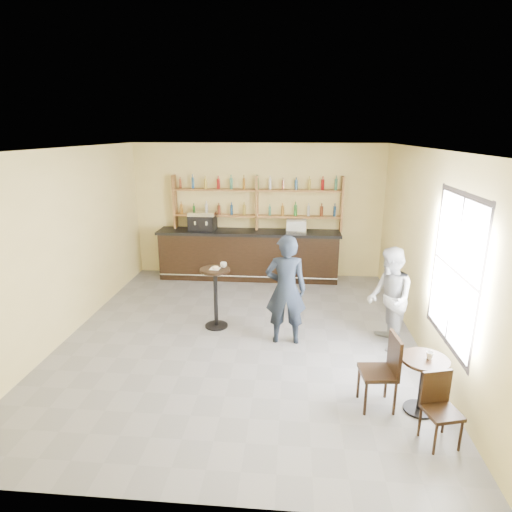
# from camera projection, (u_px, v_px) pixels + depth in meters

# --- Properties ---
(floor) EXTENTS (7.00, 7.00, 0.00)m
(floor) POSITION_uv_depth(u_px,v_px,m) (241.00, 337.00, 7.47)
(floor) COLOR slate
(floor) RESTS_ON ground
(ceiling) EXTENTS (7.00, 7.00, 0.00)m
(ceiling) POSITION_uv_depth(u_px,v_px,m) (239.00, 149.00, 6.57)
(ceiling) COLOR white
(ceiling) RESTS_ON wall_back
(wall_back) EXTENTS (7.00, 0.00, 7.00)m
(wall_back) POSITION_uv_depth(u_px,v_px,m) (257.00, 211.00, 10.37)
(wall_back) COLOR #EDD786
(wall_back) RESTS_ON floor
(wall_front) EXTENTS (7.00, 0.00, 7.00)m
(wall_front) POSITION_uv_depth(u_px,v_px,m) (190.00, 356.00, 3.67)
(wall_front) COLOR #EDD786
(wall_front) RESTS_ON floor
(wall_left) EXTENTS (0.00, 7.00, 7.00)m
(wall_left) POSITION_uv_depth(u_px,v_px,m) (65.00, 245.00, 7.27)
(wall_left) COLOR #EDD786
(wall_left) RESTS_ON floor
(wall_right) EXTENTS (0.00, 7.00, 7.00)m
(wall_right) POSITION_uv_depth(u_px,v_px,m) (427.00, 253.00, 6.77)
(wall_right) COLOR #EDD786
(wall_right) RESTS_ON floor
(window_pane) EXTENTS (0.00, 2.00, 2.00)m
(window_pane) POSITION_uv_depth(u_px,v_px,m) (455.00, 271.00, 5.60)
(window_pane) COLOR white
(window_pane) RESTS_ON wall_right
(window_frame) EXTENTS (0.04, 1.70, 2.10)m
(window_frame) POSITION_uv_depth(u_px,v_px,m) (455.00, 271.00, 5.60)
(window_frame) COLOR black
(window_frame) RESTS_ON wall_right
(shelf_unit) EXTENTS (4.00, 0.26, 1.40)m
(shelf_unit) POSITION_uv_depth(u_px,v_px,m) (257.00, 203.00, 10.18)
(shelf_unit) COLOR brown
(shelf_unit) RESTS_ON wall_back
(liquor_bottles) EXTENTS (3.68, 0.10, 1.00)m
(liquor_bottles) POSITION_uv_depth(u_px,v_px,m) (257.00, 196.00, 10.13)
(liquor_bottles) COLOR #8C5919
(liquor_bottles) RESTS_ON shelf_unit
(bar_counter) EXTENTS (4.34, 0.85, 1.18)m
(bar_counter) POSITION_uv_depth(u_px,v_px,m) (249.00, 255.00, 10.33)
(bar_counter) COLOR black
(bar_counter) RESTS_ON floor
(espresso_machine) EXTENTS (0.66, 0.46, 0.45)m
(espresso_machine) POSITION_uv_depth(u_px,v_px,m) (203.00, 221.00, 10.19)
(espresso_machine) COLOR black
(espresso_machine) RESTS_ON bar_counter
(pastry_case) EXTENTS (0.53, 0.45, 0.28)m
(pastry_case) POSITION_uv_depth(u_px,v_px,m) (296.00, 226.00, 10.03)
(pastry_case) COLOR silver
(pastry_case) RESTS_ON bar_counter
(pedestal_table) EXTENTS (0.62, 0.62, 1.11)m
(pedestal_table) POSITION_uv_depth(u_px,v_px,m) (216.00, 298.00, 7.73)
(pedestal_table) COLOR black
(pedestal_table) RESTS_ON floor
(napkin) EXTENTS (0.19, 0.19, 0.00)m
(napkin) POSITION_uv_depth(u_px,v_px,m) (215.00, 269.00, 7.57)
(napkin) COLOR white
(napkin) RESTS_ON pedestal_table
(donut) EXTENTS (0.14, 0.14, 0.04)m
(donut) POSITION_uv_depth(u_px,v_px,m) (215.00, 268.00, 7.55)
(donut) COLOR #DDA350
(donut) RESTS_ON napkin
(cup_pedestal) EXTENTS (0.12, 0.12, 0.09)m
(cup_pedestal) POSITION_uv_depth(u_px,v_px,m) (224.00, 265.00, 7.64)
(cup_pedestal) COLOR white
(cup_pedestal) RESTS_ON pedestal_table
(man_main) EXTENTS (0.70, 0.47, 1.87)m
(man_main) POSITION_uv_depth(u_px,v_px,m) (286.00, 290.00, 7.07)
(man_main) COLOR black
(man_main) RESTS_ON floor
(cafe_table) EXTENTS (0.74, 0.74, 0.75)m
(cafe_table) POSITION_uv_depth(u_px,v_px,m) (422.00, 385.00, 5.41)
(cafe_table) COLOR black
(cafe_table) RESTS_ON floor
(cup_cafe) EXTENTS (0.12, 0.12, 0.09)m
(cup_cafe) POSITION_uv_depth(u_px,v_px,m) (430.00, 355.00, 5.29)
(cup_cafe) COLOR white
(cup_cafe) RESTS_ON cafe_table
(chair_west) EXTENTS (0.47, 0.47, 1.00)m
(chair_west) POSITION_uv_depth(u_px,v_px,m) (378.00, 372.00, 5.46)
(chair_west) COLOR black
(chair_west) RESTS_ON floor
(chair_south) EXTENTS (0.45, 0.45, 0.85)m
(chair_south) POSITION_uv_depth(u_px,v_px,m) (442.00, 412.00, 4.82)
(chair_south) COLOR black
(chair_south) RESTS_ON floor
(patron_second) EXTENTS (0.70, 0.87, 1.69)m
(patron_second) POSITION_uv_depth(u_px,v_px,m) (389.00, 298.00, 6.94)
(patron_second) COLOR #999A9E
(patron_second) RESTS_ON floor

